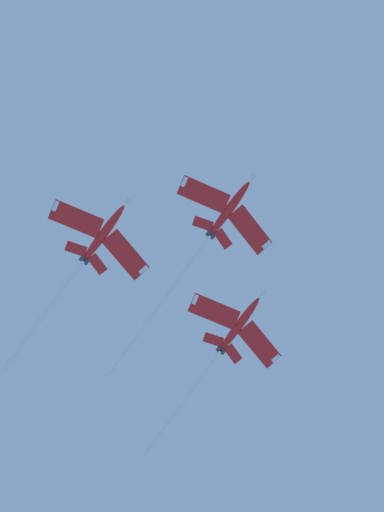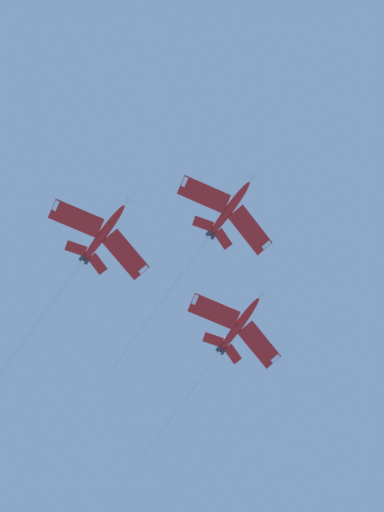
# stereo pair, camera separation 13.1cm
# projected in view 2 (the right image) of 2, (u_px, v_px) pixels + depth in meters

# --- Properties ---
(jet_lead) EXTENTS (34.09, 30.43, 13.31)m
(jet_lead) POSITION_uv_depth(u_px,v_px,m) (209.00, 237.00, 127.28)
(jet_lead) COLOR red
(jet_left_wing) EXTENTS (28.59, 25.95, 10.80)m
(jet_left_wing) POSITION_uv_depth(u_px,v_px,m) (225.00, 344.00, 129.53)
(jet_left_wing) COLOR red
(jet_right_wing) EXTENTS (30.44, 27.55, 12.67)m
(jet_right_wing) POSITION_uv_depth(u_px,v_px,m) (81.00, 264.00, 124.07)
(jet_right_wing) COLOR red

